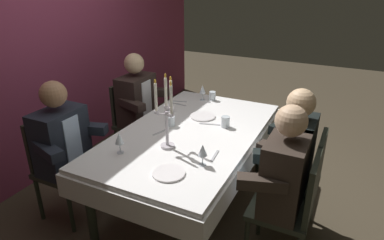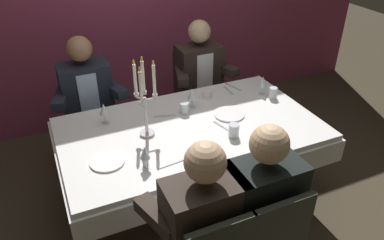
{
  "view_description": "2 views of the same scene",
  "coord_description": "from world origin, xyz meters",
  "px_view_note": "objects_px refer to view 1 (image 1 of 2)",
  "views": [
    {
      "loc": [
        -2.36,
        -1.18,
        2.0
      ],
      "look_at": [
        0.16,
        0.06,
        0.77
      ],
      "focal_mm": 31.64,
      "sensor_mm": 36.0,
      "label": 1
    },
    {
      "loc": [
        -0.94,
        -2.14,
        2.23
      ],
      "look_at": [
        -0.0,
        -0.02,
        0.81
      ],
      "focal_mm": 34.98,
      "sensor_mm": 36.0,
      "label": 2
    }
  ],
  "objects_px": {
    "water_tumbler_0": "(171,121)",
    "dinner_plate_0": "(169,173)",
    "water_tumbler_2": "(212,96)",
    "coffee_cup_0": "(170,110)",
    "seated_diner_2": "(295,151)",
    "dining_table": "(190,144)",
    "candelabra": "(167,116)",
    "seated_diner_3": "(136,99)",
    "seated_diner_1": "(285,174)",
    "wine_glass_1": "(203,90)",
    "water_tumbler_1": "(225,122)",
    "seated_diner_0": "(61,140)",
    "wine_glass_2": "(170,109)",
    "wine_glass_0": "(203,151)",
    "dinner_plate_1": "(203,116)",
    "wine_glass_3": "(119,139)"
  },
  "relations": [
    {
      "from": "dinner_plate_1",
      "to": "water_tumbler_2",
      "type": "height_order",
      "value": "water_tumbler_2"
    },
    {
      "from": "seated_diner_2",
      "to": "dining_table",
      "type": "bearing_deg",
      "value": 93.1
    },
    {
      "from": "candelabra",
      "to": "wine_glass_3",
      "type": "xyz_separation_m",
      "value": [
        -0.24,
        0.28,
        -0.15
      ]
    },
    {
      "from": "water_tumbler_2",
      "to": "coffee_cup_0",
      "type": "height_order",
      "value": "water_tumbler_2"
    },
    {
      "from": "candelabra",
      "to": "dinner_plate_1",
      "type": "xyz_separation_m",
      "value": [
        0.67,
        0.0,
        -0.26
      ]
    },
    {
      "from": "water_tumbler_2",
      "to": "seated_diner_2",
      "type": "height_order",
      "value": "seated_diner_2"
    },
    {
      "from": "dining_table",
      "to": "seated_diner_0",
      "type": "bearing_deg",
      "value": 124.34
    },
    {
      "from": "dinner_plate_0",
      "to": "wine_glass_2",
      "type": "distance_m",
      "value": 0.91
    },
    {
      "from": "wine_glass_2",
      "to": "seated_diner_1",
      "type": "relative_size",
      "value": 0.13
    },
    {
      "from": "seated_diner_0",
      "to": "dining_table",
      "type": "bearing_deg",
      "value": -55.66
    },
    {
      "from": "water_tumbler_2",
      "to": "seated_diner_1",
      "type": "bearing_deg",
      "value": -137.88
    },
    {
      "from": "seated_diner_1",
      "to": "wine_glass_1",
      "type": "bearing_deg",
      "value": 45.9
    },
    {
      "from": "water_tumbler_2",
      "to": "seated_diner_2",
      "type": "relative_size",
      "value": 0.08
    },
    {
      "from": "water_tumbler_0",
      "to": "dinner_plate_0",
      "type": "bearing_deg",
      "value": -151.68
    },
    {
      "from": "wine_glass_2",
      "to": "water_tumbler_2",
      "type": "height_order",
      "value": "wine_glass_2"
    },
    {
      "from": "dining_table",
      "to": "seated_diner_3",
      "type": "distance_m",
      "value": 1.01
    },
    {
      "from": "dining_table",
      "to": "seated_diner_1",
      "type": "distance_m",
      "value": 0.95
    },
    {
      "from": "water_tumbler_1",
      "to": "seated_diner_1",
      "type": "bearing_deg",
      "value": -129.89
    },
    {
      "from": "wine_glass_2",
      "to": "coffee_cup_0",
      "type": "bearing_deg",
      "value": 30.62
    },
    {
      "from": "wine_glass_1",
      "to": "seated_diner_1",
      "type": "xyz_separation_m",
      "value": [
        -1.08,
        -1.11,
        -0.12
      ]
    },
    {
      "from": "water_tumbler_0",
      "to": "seated_diner_2",
      "type": "relative_size",
      "value": 0.07
    },
    {
      "from": "wine_glass_2",
      "to": "water_tumbler_2",
      "type": "bearing_deg",
      "value": -11.03
    },
    {
      "from": "wine_glass_0",
      "to": "wine_glass_2",
      "type": "distance_m",
      "value": 0.83
    },
    {
      "from": "candelabra",
      "to": "wine_glass_2",
      "type": "bearing_deg",
      "value": 27.24
    },
    {
      "from": "candelabra",
      "to": "dinner_plate_0",
      "type": "height_order",
      "value": "candelabra"
    },
    {
      "from": "dinner_plate_1",
      "to": "seated_diner_1",
      "type": "distance_m",
      "value": 1.13
    },
    {
      "from": "wine_glass_0",
      "to": "coffee_cup_0",
      "type": "relative_size",
      "value": 1.24
    },
    {
      "from": "candelabra",
      "to": "water_tumbler_0",
      "type": "relative_size",
      "value": 6.76
    },
    {
      "from": "wine_glass_0",
      "to": "seated_diner_0",
      "type": "bearing_deg",
      "value": 96.98
    },
    {
      "from": "dining_table",
      "to": "water_tumbler_2",
      "type": "xyz_separation_m",
      "value": [
        0.81,
        0.13,
        0.17
      ]
    },
    {
      "from": "water_tumbler_1",
      "to": "dinner_plate_1",
      "type": "bearing_deg",
      "value": 66.99
    },
    {
      "from": "candelabra",
      "to": "seated_diner_2",
      "type": "relative_size",
      "value": 0.48
    },
    {
      "from": "wine_glass_3",
      "to": "seated_diner_3",
      "type": "distance_m",
      "value": 1.2
    },
    {
      "from": "seated_diner_0",
      "to": "seated_diner_2",
      "type": "distance_m",
      "value": 1.89
    },
    {
      "from": "candelabra",
      "to": "seated_diner_0",
      "type": "distance_m",
      "value": 0.94
    },
    {
      "from": "dining_table",
      "to": "wine_glass_1",
      "type": "relative_size",
      "value": 11.83
    },
    {
      "from": "dining_table",
      "to": "seated_diner_1",
      "type": "relative_size",
      "value": 1.56
    },
    {
      "from": "dining_table",
      "to": "water_tumbler_0",
      "type": "xyz_separation_m",
      "value": [
        0.03,
        0.21,
        0.16
      ]
    },
    {
      "from": "candelabra",
      "to": "seated_diner_3",
      "type": "height_order",
      "value": "candelabra"
    },
    {
      "from": "dining_table",
      "to": "water_tumbler_2",
      "type": "distance_m",
      "value": 0.84
    },
    {
      "from": "wine_glass_0",
      "to": "water_tumbler_2",
      "type": "xyz_separation_m",
      "value": [
        1.27,
        0.46,
        -0.07
      ]
    },
    {
      "from": "dining_table",
      "to": "coffee_cup_0",
      "type": "relative_size",
      "value": 14.7
    },
    {
      "from": "dinner_plate_0",
      "to": "water_tumbler_2",
      "type": "bearing_deg",
      "value": 11.59
    },
    {
      "from": "wine_glass_3",
      "to": "coffee_cup_0",
      "type": "distance_m",
      "value": 0.88
    },
    {
      "from": "dining_table",
      "to": "seated_diner_3",
      "type": "height_order",
      "value": "seated_diner_3"
    },
    {
      "from": "wine_glass_0",
      "to": "dinner_plate_1",
      "type": "bearing_deg",
      "value": 24.4
    },
    {
      "from": "wine_glass_1",
      "to": "seated_diner_3",
      "type": "height_order",
      "value": "seated_diner_3"
    },
    {
      "from": "dinner_plate_1",
      "to": "seated_diner_0",
      "type": "bearing_deg",
      "value": 137.93
    },
    {
      "from": "dinner_plate_0",
      "to": "seated_diner_0",
      "type": "height_order",
      "value": "seated_diner_0"
    },
    {
      "from": "seated_diner_3",
      "to": "dinner_plate_0",
      "type": "bearing_deg",
      "value": -137.14
    }
  ]
}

